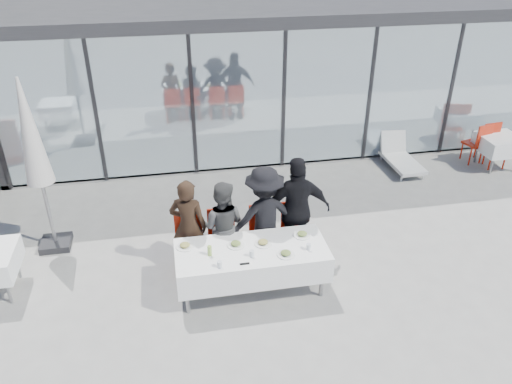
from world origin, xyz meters
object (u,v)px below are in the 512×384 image
Objects in this scene: spare_chair_a at (493,143)px; diner_c at (264,216)px; diner_b at (222,225)px; dining_table at (252,260)px; plate_extra at (286,254)px; juice_bottle at (210,251)px; plate_a at (185,246)px; plate_d at (302,234)px; diner_chair_c at (263,231)px; lounger at (399,156)px; spare_chair_b at (479,141)px; diner_chair_d at (295,227)px; folded_eyeglasses at (245,264)px; plate_b at (236,244)px; diner_a at (189,226)px; diner_chair_a at (189,238)px; plate_c at (263,243)px; diner_chair_b at (222,235)px; spare_table_right at (499,144)px; market_umbrella at (32,143)px; diner_d at (297,210)px.

diner_c is at bearing -155.89° from spare_chair_a.
diner_b is 0.89× the size of diner_c.
plate_extra is (0.46, -0.24, 0.24)m from dining_table.
diner_c is 1.20m from juice_bottle.
plate_a and plate_extra have the same top height.
diner_chair_c is at bearing 131.42° from plate_d.
plate_d is 4.72m from lounger.
diner_chair_d is at bearing -151.94° from spare_chair_b.
folded_eyeglasses is (-0.49, -1.03, -0.10)m from diner_c.
diner_c is 6.51× the size of plate_b.
diner_a is 1.66× the size of diner_chair_c.
diner_chair_a is 1.00× the size of diner_chair_d.
plate_a is at bearing -154.96° from spare_chair_b.
diner_b reaches higher than diner_chair_d.
diner_chair_a is at bearing -150.07° from lounger.
diner_chair_a is at bearing 139.47° from dining_table.
diner_a is 1.22m from plate_c.
diner_b is 7.00m from spare_chair_a.
diner_chair_b is (-0.35, 0.75, -0.00)m from dining_table.
diner_b reaches higher than plate_a.
plate_c is at bearing 9.01° from juice_bottle.
plate_b is 1.00× the size of plate_c.
plate_a is 0.31× the size of spare_table_right.
diner_chair_a is 0.64× the size of diner_b.
plate_b is (-0.55, -0.63, 0.24)m from diner_chair_c.
spare_chair_b is at bearing 28.04° from juice_bottle.
diner_b is at bearing -90.00° from diner_chair_b.
plate_extra is at bearing -28.69° from market_umbrella.
diner_d is 13.07× the size of folded_eyeglasses.
folded_eyeglasses is (0.46, -0.30, -0.07)m from juice_bottle.
spare_chair_a reaches higher than dining_table.
market_umbrella reaches higher than dining_table.
diner_d is 1.66m from juice_bottle.
market_umbrella reaches higher than plate_d.
plate_b is at bearing -140.97° from lounger.
market_umbrella is at bearing 160.67° from diner_chair_b.
diner_d reaches higher than plate_d.
spare_chair_a is (6.36, 3.16, -0.24)m from plate_b.
juice_bottle is at bearing -152.02° from diner_chair_d.
diner_b is 1.23m from plate_extra.
folded_eyeglasses is 0.10× the size of lounger.
plate_extra is 0.31× the size of spare_table_right.
plate_b is 0.27× the size of spare_chair_b.
dining_table is at bearing -151.87° from spare_chair_a.
spare_chair_b reaches higher than plate_extra.
diner_chair_c is at bearing -97.61° from diner_c.
plate_c is at bearing 50.93° from folded_eyeglasses.
juice_bottle reaches higher than spare_table_right.
diner_chair_d is 6.96× the size of folded_eyeglasses.
plate_a is at bearing 178.99° from plate_d.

